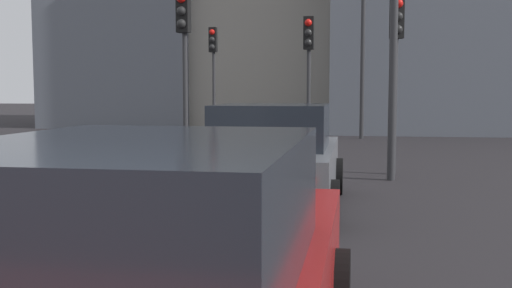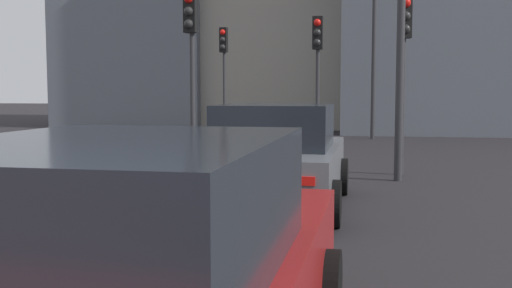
# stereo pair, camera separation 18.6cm
# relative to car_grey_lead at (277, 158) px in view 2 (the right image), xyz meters

# --- Properties ---
(car_grey_lead) EXTENTS (4.19, 2.12, 1.61)m
(car_grey_lead) POSITION_rel_car_grey_lead_xyz_m (0.00, 0.00, 0.00)
(car_grey_lead) COLOR slate
(car_grey_lead) RESTS_ON ground_plane
(traffic_light_near_left) EXTENTS (0.33, 0.31, 3.82)m
(traffic_light_near_left) POSITION_rel_car_grey_lead_xyz_m (4.04, -2.14, 1.99)
(traffic_light_near_left) COLOR #2D2D30
(traffic_light_near_left) RESTS_ON ground_plane
(traffic_light_near_right) EXTENTS (0.32, 0.30, 4.13)m
(traffic_light_near_right) POSITION_rel_car_grey_lead_xyz_m (12.54, 3.78, 2.20)
(traffic_light_near_right) COLOR #2D2D30
(traffic_light_near_right) RESTS_ON ground_plane
(traffic_light_far_left) EXTENTS (0.32, 0.29, 3.85)m
(traffic_light_far_left) POSITION_rel_car_grey_lead_xyz_m (7.61, -0.04, 2.01)
(traffic_light_far_left) COLOR #2D2D30
(traffic_light_far_left) RESTS_ON ground_plane
(traffic_light_far_right) EXTENTS (0.33, 0.31, 3.97)m
(traffic_light_far_right) POSITION_rel_car_grey_lead_xyz_m (3.63, 2.42, 2.09)
(traffic_light_far_right) COLOR #2D2D30
(traffic_light_far_right) RESTS_ON ground_plane
(street_lamp_kerbside) EXTENTS (0.56, 0.36, 6.86)m
(street_lamp_kerbside) POSITION_rel_car_grey_lead_xyz_m (13.89, -1.66, 3.30)
(street_lamp_kerbside) COLOR #2D2D30
(street_lamp_kerbside) RESTS_ON ground_plane
(building_facade_right) EXTENTS (12.66, 7.50, 9.93)m
(building_facade_right) POSITION_rel_car_grey_lead_xyz_m (24.11, 10.02, 4.20)
(building_facade_right) COLOR slate
(building_facade_right) RESTS_ON ground_plane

